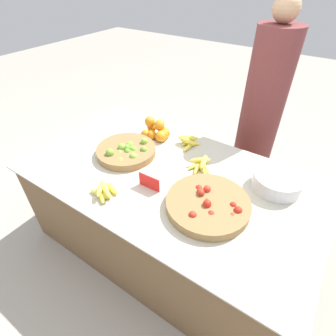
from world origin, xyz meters
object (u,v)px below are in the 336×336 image
(lime_bowl, at_px, (127,151))
(price_sign, at_px, (149,182))
(tomato_basket, at_px, (208,204))
(vendor_person, at_px, (259,120))
(metal_bowl, at_px, (277,181))

(lime_bowl, height_order, price_sign, price_sign)
(tomato_basket, xyz_separation_m, price_sign, (-0.36, -0.05, 0.02))
(tomato_basket, height_order, vendor_person, vendor_person)
(metal_bowl, bearing_deg, price_sign, -145.57)
(lime_bowl, xyz_separation_m, vendor_person, (0.62, 0.89, 0.03))
(metal_bowl, height_order, vendor_person, vendor_person)
(tomato_basket, xyz_separation_m, metal_bowl, (0.26, 0.37, 0.02))
(metal_bowl, xyz_separation_m, price_sign, (-0.61, -0.42, -0.00))
(tomato_basket, relative_size, price_sign, 3.20)
(price_sign, bearing_deg, metal_bowl, 32.86)
(tomato_basket, xyz_separation_m, vendor_person, (-0.07, 1.03, 0.03))
(lime_bowl, height_order, metal_bowl, metal_bowl)
(tomato_basket, relative_size, metal_bowl, 1.58)
(lime_bowl, distance_m, metal_bowl, 0.98)
(metal_bowl, bearing_deg, tomato_basket, -124.58)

